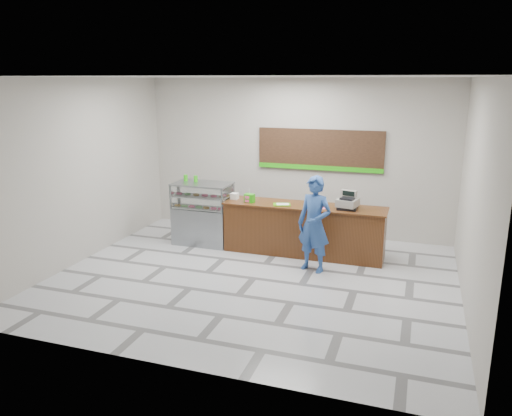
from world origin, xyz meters
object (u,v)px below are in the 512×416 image
(display_case, at_px, (203,213))
(customer, at_px, (314,224))
(cash_register, at_px, (348,202))
(sales_counter, at_px, (304,230))
(serving_tray, at_px, (282,204))

(display_case, bearing_deg, customer, -17.31)
(cash_register, bearing_deg, sales_counter, -169.61)
(sales_counter, relative_size, display_case, 2.45)
(serving_tray, bearing_deg, display_case, 157.59)
(sales_counter, bearing_deg, serving_tray, -162.02)
(sales_counter, height_order, display_case, display_case)
(cash_register, distance_m, serving_tray, 1.30)
(display_case, bearing_deg, cash_register, -0.61)
(display_case, relative_size, cash_register, 2.92)
(cash_register, relative_size, customer, 0.25)
(sales_counter, bearing_deg, customer, -64.90)
(serving_tray, xyz_separation_m, customer, (0.80, -0.67, -0.15))
(sales_counter, distance_m, cash_register, 1.08)
(cash_register, bearing_deg, serving_tray, -162.75)
(sales_counter, relative_size, customer, 1.83)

